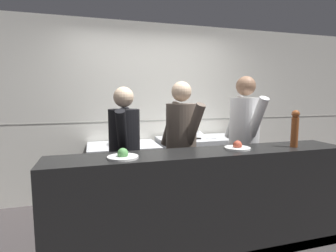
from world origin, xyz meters
TOP-DOWN VIEW (x-y plane):
  - ground_plane at (0.00, 0.00)m, footprint 14.00×14.00m
  - wall_back_tiled at (0.00, 1.57)m, footprint 8.00×0.06m
  - oven_range at (-0.49, 1.17)m, footprint 0.94×0.71m
  - prep_counter at (0.62, 1.17)m, footprint 1.19×0.65m
  - pass_counter at (0.14, -0.16)m, footprint 2.89×0.45m
  - stock_pot at (-0.48, 1.17)m, footprint 0.27×0.27m
  - mixing_bowl_steel at (0.65, 1.22)m, footprint 0.25×0.25m
  - chefs_knife at (0.63, 1.05)m, footprint 0.34×0.07m
  - plated_dish_main at (-0.64, -0.20)m, footprint 0.26×0.26m
  - plated_dish_appetiser at (0.47, -0.14)m, footprint 0.25×0.25m
  - pepper_mill at (1.07, -0.21)m, footprint 0.08×0.08m
  - chef_head_cook at (-0.55, 0.44)m, footprint 0.40×0.71m
  - chef_sous at (0.08, 0.40)m, footprint 0.44×0.73m
  - chef_line at (0.90, 0.43)m, footprint 0.38×0.77m

SIDE VIEW (x-z plane):
  - ground_plane at x=0.00m, z-range 0.00..0.00m
  - oven_range at x=-0.49m, z-range 0.00..0.87m
  - prep_counter at x=0.62m, z-range 0.00..0.91m
  - pass_counter at x=0.14m, z-range 0.00..1.02m
  - chef_head_cook at x=-0.55m, z-range 0.09..1.72m
  - chefs_knife at x=0.63m, z-range 0.91..0.93m
  - chef_sous at x=0.08m, z-range 0.10..1.79m
  - mixing_bowl_steel at x=0.65m, z-range 0.91..1.02m
  - chef_line at x=0.90m, z-range 0.10..1.87m
  - stock_pot at x=-0.48m, z-range 0.88..1.11m
  - plated_dish_appetiser at x=0.47m, z-range 1.00..1.08m
  - plated_dish_main at x=-0.64m, z-range 1.00..1.09m
  - pepper_mill at x=1.07m, z-range 1.03..1.40m
  - wall_back_tiled at x=0.00m, z-range 0.00..2.60m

